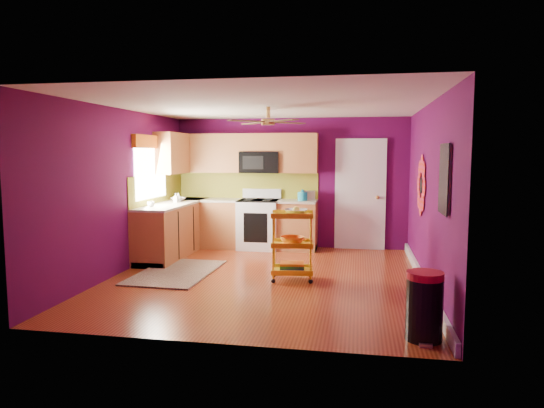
# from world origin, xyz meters

# --- Properties ---
(ground) EXTENTS (5.00, 5.00, 0.00)m
(ground) POSITION_xyz_m (0.00, 0.00, 0.00)
(ground) COLOR maroon
(ground) RESTS_ON ground
(room_envelope) EXTENTS (4.54, 5.04, 2.52)m
(room_envelope) POSITION_xyz_m (0.03, 0.00, 1.63)
(room_envelope) COLOR #500942
(room_envelope) RESTS_ON ground
(lower_cabinets) EXTENTS (2.81, 2.31, 0.94)m
(lower_cabinets) POSITION_xyz_m (-1.35, 1.82, 0.43)
(lower_cabinets) COLOR brown
(lower_cabinets) RESTS_ON ground
(electric_range) EXTENTS (0.76, 0.66, 1.13)m
(electric_range) POSITION_xyz_m (-0.55, 2.17, 0.48)
(electric_range) COLOR white
(electric_range) RESTS_ON ground
(upper_cabinetry) EXTENTS (2.80, 2.30, 1.26)m
(upper_cabinetry) POSITION_xyz_m (-1.24, 2.17, 1.80)
(upper_cabinetry) COLOR brown
(upper_cabinetry) RESTS_ON ground
(left_window) EXTENTS (0.08, 1.35, 1.08)m
(left_window) POSITION_xyz_m (-2.22, 1.05, 1.74)
(left_window) COLOR white
(left_window) RESTS_ON ground
(panel_door) EXTENTS (0.95, 0.11, 2.15)m
(panel_door) POSITION_xyz_m (1.35, 2.47, 1.02)
(panel_door) COLOR white
(panel_door) RESTS_ON ground
(right_wall_art) EXTENTS (0.04, 2.74, 1.04)m
(right_wall_art) POSITION_xyz_m (2.23, -0.34, 1.44)
(right_wall_art) COLOR black
(right_wall_art) RESTS_ON ground
(ceiling_fan) EXTENTS (1.01, 1.01, 0.26)m
(ceiling_fan) POSITION_xyz_m (0.00, 0.20, 2.29)
(ceiling_fan) COLOR #BF8C3F
(ceiling_fan) RESTS_ON ground
(shag_rug) EXTENTS (1.11, 1.76, 0.02)m
(shag_rug) POSITION_xyz_m (-1.40, 0.05, 0.01)
(shag_rug) COLOR black
(shag_rug) RESTS_ON ground
(rolling_cart) EXTENTS (0.64, 0.50, 1.07)m
(rolling_cart) POSITION_xyz_m (0.40, -0.04, 0.55)
(rolling_cart) COLOR yellow
(rolling_cart) RESTS_ON ground
(trash_can) EXTENTS (0.36, 0.39, 0.68)m
(trash_can) POSITION_xyz_m (1.97, -2.04, 0.34)
(trash_can) COLOR black
(trash_can) RESTS_ON ground
(teal_kettle) EXTENTS (0.18, 0.18, 0.21)m
(teal_kettle) POSITION_xyz_m (0.28, 2.18, 1.02)
(teal_kettle) COLOR teal
(teal_kettle) RESTS_ON lower_cabinets
(toaster) EXTENTS (0.22, 0.15, 0.18)m
(toaster) POSITION_xyz_m (0.40, 2.28, 1.03)
(toaster) COLOR beige
(toaster) RESTS_ON lower_cabinets
(soap_bottle_a) EXTENTS (0.08, 0.08, 0.17)m
(soap_bottle_a) POSITION_xyz_m (-1.91, 1.38, 1.03)
(soap_bottle_a) COLOR #EA3F72
(soap_bottle_a) RESTS_ON lower_cabinets
(soap_bottle_b) EXTENTS (0.12, 0.12, 0.16)m
(soap_bottle_b) POSITION_xyz_m (-1.94, 1.58, 1.02)
(soap_bottle_b) COLOR white
(soap_bottle_b) RESTS_ON lower_cabinets
(counter_dish) EXTENTS (0.27, 0.27, 0.07)m
(counter_dish) POSITION_xyz_m (-1.99, 1.71, 0.97)
(counter_dish) COLOR white
(counter_dish) RESTS_ON lower_cabinets
(counter_cup) EXTENTS (0.11, 0.11, 0.09)m
(counter_cup) POSITION_xyz_m (-2.06, 0.65, 0.98)
(counter_cup) COLOR white
(counter_cup) RESTS_ON lower_cabinets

